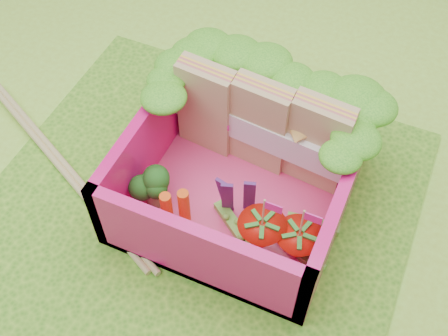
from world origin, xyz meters
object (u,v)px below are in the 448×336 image
at_px(strawberry_left, 261,236).
at_px(strawberry_right, 297,246).
at_px(broccoli, 154,184).
at_px(chopsticks, 64,167).
at_px(bento_box, 241,171).
at_px(sandwich_stack, 262,125).

bearing_deg(strawberry_left, strawberry_right, 7.11).
xyz_separation_m(broccoli, chopsticks, (-0.70, 0.00, -0.20)).
xyz_separation_m(broccoli, strawberry_right, (0.93, -0.03, -0.04)).
height_order(broccoli, chopsticks, broccoli).
bearing_deg(chopsticks, broccoli, -0.19).
xyz_separation_m(bento_box, broccoli, (-0.45, -0.27, -0.05)).
distance_m(bento_box, strawberry_left, 0.42).
bearing_deg(chopsticks, bento_box, 13.03).
bearing_deg(bento_box, chopsticks, -166.97).
bearing_deg(broccoli, strawberry_right, -1.64).
relative_size(bento_box, strawberry_right, 2.55).
relative_size(sandwich_stack, strawberry_left, 2.29).
bearing_deg(sandwich_stack, broccoli, -128.12).
distance_m(strawberry_right, chopsticks, 1.63).
bearing_deg(bento_box, sandwich_stack, 89.11).
bearing_deg(sandwich_stack, strawberry_right, -52.63).
height_order(sandwich_stack, chopsticks, sandwich_stack).
height_order(sandwich_stack, strawberry_right, sandwich_stack).
bearing_deg(strawberry_right, chopsticks, 178.98).
relative_size(bento_box, strawberry_left, 2.51).
bearing_deg(broccoli, chopsticks, 179.81).
relative_size(broccoli, strawberry_right, 0.64).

